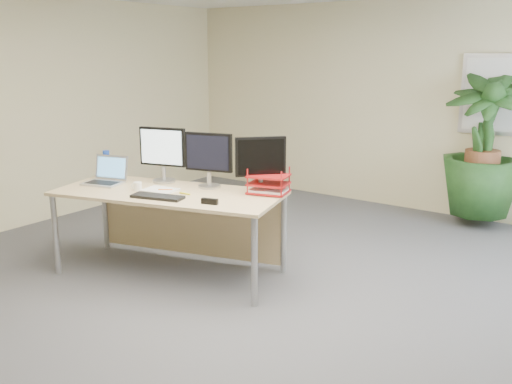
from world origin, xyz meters
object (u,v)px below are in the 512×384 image
Objects in this scene: desk at (175,206)px; floor_plant at (482,165)px; monitor_right at (209,156)px; monitor_left at (163,151)px; laptop at (106,177)px.

floor_plant is (1.97, 3.14, 0.12)m from desk.
monitor_right is at bearing 44.66° from desk.
floor_plant is at bearing 53.04° from monitor_left.
monitor_left is (-0.28, 0.15, 0.48)m from desk.
monitor_right is at bearing 25.35° from laptop.
laptop is at bearing -139.48° from monitor_left.
floor_plant is 4.28m from laptop.
monitor_left is 1.26× the size of laptop.
monitor_right is (-1.74, -2.91, 0.35)m from floor_plant.
desk is 4.17× the size of monitor_left.
laptop is at bearing -163.10° from desk.
monitor_right reaches higher than desk.
monitor_left is at bearing -170.87° from monitor_right.
monitor_left reaches higher than desk.
floor_plant reaches higher than monitor_left.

